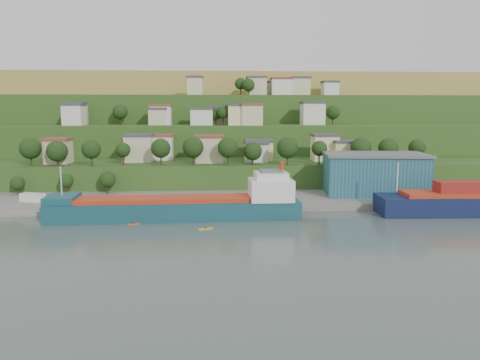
{
  "coord_description": "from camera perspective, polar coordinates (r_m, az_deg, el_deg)",
  "views": [
    {
      "loc": [
        -3.17,
        -111.36,
        27.64
      ],
      "look_at": [
        4.14,
        15.0,
        9.05
      ],
      "focal_mm": 35.0,
      "sensor_mm": 36.0,
      "label": 1
    }
  ],
  "objects": [
    {
      "name": "hillside",
      "position": [
        281.37,
        -2.65,
        2.73
      ],
      "size": [
        360.0,
        211.4,
        96.0
      ],
      "color": "#284719",
      "rests_on": "ground"
    },
    {
      "name": "quay",
      "position": [
        143.95,
        6.02,
        -2.76
      ],
      "size": [
        220.0,
        26.0,
        4.0
      ],
      "primitive_type": "cube",
      "color": "slate",
      "rests_on": "ground"
    },
    {
      "name": "warehouse",
      "position": [
        151.89,
        16.04,
        0.76
      ],
      "size": [
        33.0,
        22.47,
        12.8
      ],
      "rotation": [
        0.0,
        0.0,
        -0.12
      ],
      "color": "navy",
      "rests_on": "quay"
    },
    {
      "name": "caravan",
      "position": [
        146.91,
        -23.98,
        -2.11
      ],
      "size": [
        7.4,
        5.13,
        3.19
      ],
      "primitive_type": "cube",
      "rotation": [
        0.0,
        0.0,
        -0.37
      ],
      "color": "white",
      "rests_on": "pebble_beach"
    },
    {
      "name": "cargo_ship_near",
      "position": [
        122.61,
        -6.91,
        -3.46
      ],
      "size": [
        65.05,
        12.21,
        16.65
      ],
      "rotation": [
        0.0,
        0.0,
        0.03
      ],
      "color": "#133B4A",
      "rests_on": "ground"
    },
    {
      "name": "dinghy",
      "position": [
        139.53,
        -19.35,
        -2.88
      ],
      "size": [
        4.19,
        2.05,
        0.8
      ],
      "primitive_type": "cube",
      "rotation": [
        0.0,
        0.0,
        0.14
      ],
      "color": "silver",
      "rests_on": "pebble_beach"
    },
    {
      "name": "kayak_orange",
      "position": [
        118.82,
        -12.81,
        -5.2
      ],
      "size": [
        3.02,
        1.18,
        0.74
      ],
      "rotation": [
        0.0,
        0.0,
        0.23
      ],
      "color": "#F35115",
      "rests_on": "ground"
    },
    {
      "name": "pebble_beach",
      "position": [
        145.72,
        -24.12,
        -3.32
      ],
      "size": [
        40.0,
        18.0,
        2.4
      ],
      "primitive_type": "cube",
      "color": "slate",
      "rests_on": "ground"
    },
    {
      "name": "ground",
      "position": [
        114.78,
        -1.64,
        -5.58
      ],
      "size": [
        500.0,
        500.0,
        0.0
      ],
      "primitive_type": "plane",
      "color": "#42504C",
      "rests_on": "ground"
    },
    {
      "name": "kayak_yellow",
      "position": [
        111.51,
        -4.22,
        -5.88
      ],
      "size": [
        3.45,
        1.78,
        0.86
      ],
      "rotation": [
        0.0,
        0.0,
        0.36
      ],
      "color": "gold",
      "rests_on": "ground"
    }
  ]
}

